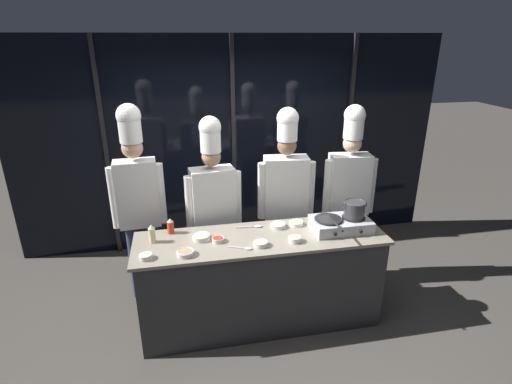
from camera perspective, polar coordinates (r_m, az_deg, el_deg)
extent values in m
plane|color=#47423D|center=(4.22, 0.69, -17.77)|extent=(24.00, 24.00, 0.00)
cube|color=black|center=(5.18, -3.28, 6.68)|extent=(5.48, 0.04, 2.70)
cube|color=#232326|center=(5.17, -20.57, 5.28)|extent=(0.05, 0.05, 2.70)
cube|color=#232326|center=(5.14, -3.21, 6.55)|extent=(0.05, 0.05, 2.70)
cube|color=#232326|center=(5.56, 12.95, 7.20)|extent=(0.05, 0.05, 2.70)
cube|color=#2D2D30|center=(3.95, 0.72, -12.66)|extent=(2.25, 0.63, 0.91)
cube|color=gray|center=(3.71, 0.75, -6.65)|extent=(2.32, 0.66, 0.03)
cube|color=#B2B5BA|center=(3.89, 12.01, -4.56)|extent=(0.55, 0.34, 0.11)
cylinder|color=black|center=(3.82, 10.34, -3.91)|extent=(0.22, 0.22, 0.01)
cylinder|color=black|center=(3.70, 11.27, -5.95)|extent=(0.03, 0.01, 0.03)
cylinder|color=black|center=(3.91, 13.78, -3.56)|extent=(0.22, 0.22, 0.01)
cylinder|color=black|center=(3.80, 14.80, -5.53)|extent=(0.03, 0.01, 0.03)
cylinder|color=#232326|center=(3.82, 10.35, -3.78)|extent=(0.25, 0.25, 0.01)
cone|color=#232326|center=(3.81, 10.37, -3.48)|extent=(0.27, 0.27, 0.05)
cylinder|color=black|center=(3.61, 11.66, -4.82)|extent=(0.02, 0.20, 0.02)
cylinder|color=#333335|center=(3.88, 13.88, -2.47)|extent=(0.19, 0.19, 0.15)
torus|color=#333335|center=(3.85, 13.98, -1.46)|extent=(0.20, 0.20, 0.01)
torus|color=#333335|center=(3.82, 12.46, -1.96)|extent=(0.01, 0.05, 0.05)
torus|color=#333335|center=(3.91, 15.40, -1.69)|extent=(0.01, 0.05, 0.05)
cylinder|color=red|center=(3.83, -12.10, -4.97)|extent=(0.06, 0.06, 0.12)
cone|color=white|center=(3.80, -12.19, -3.95)|extent=(0.05, 0.05, 0.03)
cylinder|color=beige|center=(3.70, -14.62, -6.01)|extent=(0.06, 0.06, 0.14)
cone|color=white|center=(3.66, -14.75, -4.78)|extent=(0.05, 0.05, 0.04)
cylinder|color=silver|center=(3.63, -5.44, -6.82)|extent=(0.11, 0.11, 0.03)
torus|color=silver|center=(3.62, -5.45, -6.58)|extent=(0.11, 0.11, 0.01)
cylinder|color=#B22D1E|center=(3.63, -5.45, -6.68)|extent=(0.09, 0.09, 0.02)
cylinder|color=silver|center=(3.94, 5.73, -4.48)|extent=(0.14, 0.14, 0.03)
torus|color=silver|center=(3.93, 5.74, -4.26)|extent=(0.14, 0.14, 0.01)
cylinder|color=#E0C689|center=(3.93, 5.74, -4.35)|extent=(0.11, 0.11, 0.02)
cylinder|color=silver|center=(3.63, 5.55, -6.76)|extent=(0.11, 0.11, 0.05)
torus|color=silver|center=(3.62, 5.56, -6.44)|extent=(0.12, 0.12, 0.01)
cylinder|color=#EAA893|center=(3.62, 5.56, -6.59)|extent=(0.09, 0.09, 0.03)
cylinder|color=silver|center=(3.88, 3.16, -4.78)|extent=(0.14, 0.14, 0.04)
torus|color=silver|center=(3.87, 3.17, -4.55)|extent=(0.15, 0.15, 0.01)
cylinder|color=beige|center=(3.88, 3.17, -4.65)|extent=(0.12, 0.12, 0.02)
cylinder|color=silver|center=(3.55, 0.65, -7.41)|extent=(0.13, 0.13, 0.04)
torus|color=silver|center=(3.54, 0.65, -7.14)|extent=(0.13, 0.13, 0.01)
cylinder|color=beige|center=(3.54, 0.65, -7.26)|extent=(0.10, 0.10, 0.02)
cylinder|color=silver|center=(3.46, -10.07, -8.61)|extent=(0.15, 0.15, 0.04)
torus|color=silver|center=(3.45, -10.09, -8.35)|extent=(0.15, 0.15, 0.01)
cylinder|color=#9E896B|center=(3.46, -10.08, -8.46)|extent=(0.12, 0.12, 0.02)
cylinder|color=silver|center=(3.69, -7.83, -6.42)|extent=(0.16, 0.16, 0.04)
torus|color=silver|center=(3.68, -7.85, -6.14)|extent=(0.16, 0.16, 0.01)
cylinder|color=silver|center=(3.68, -7.84, -6.27)|extent=(0.13, 0.13, 0.02)
cylinder|color=silver|center=(3.48, -15.51, -8.90)|extent=(0.11, 0.11, 0.04)
torus|color=silver|center=(3.47, -15.54, -8.61)|extent=(0.11, 0.11, 0.01)
cylinder|color=silver|center=(3.47, -15.52, -8.74)|extent=(0.09, 0.09, 0.02)
cube|color=#B2B5BA|center=(3.87, -1.59, -5.05)|extent=(0.18, 0.03, 0.01)
ellipsoid|color=#B2B5BA|center=(3.88, 0.33, -4.90)|extent=(0.09, 0.06, 0.02)
cube|color=#B2B5BA|center=(3.52, -2.88, -7.93)|extent=(0.14, 0.07, 0.01)
ellipsoid|color=#B2B5BA|center=(3.50, -1.11, -8.07)|extent=(0.08, 0.07, 0.02)
cylinder|color=#2D3856|center=(4.50, -14.09, -9.22)|extent=(0.11, 0.11, 0.85)
cylinder|color=#2D3856|center=(4.50, -16.96, -9.49)|extent=(0.11, 0.11, 0.85)
cube|color=white|center=(4.17, -16.57, -0.21)|extent=(0.42, 0.24, 0.69)
cylinder|color=white|center=(4.14, -13.41, -0.23)|extent=(0.08, 0.08, 0.63)
cylinder|color=white|center=(4.16, -19.68, -0.85)|extent=(0.08, 0.08, 0.63)
sphere|color=tan|center=(4.02, -17.27, 6.03)|extent=(0.20, 0.20, 0.20)
cylinder|color=white|center=(3.98, -17.56, 8.56)|extent=(0.21, 0.21, 0.25)
sphere|color=white|center=(3.96, -17.77, 10.35)|extent=(0.23, 0.23, 0.23)
cylinder|color=#4C4C51|center=(4.44, -4.26, -9.39)|extent=(0.11, 0.11, 0.80)
cylinder|color=#4C4C51|center=(4.40, -7.35, -9.85)|extent=(0.11, 0.11, 0.80)
cube|color=white|center=(4.09, -6.17, -0.95)|extent=(0.47, 0.28, 0.64)
cylinder|color=white|center=(4.12, -2.72, -0.95)|extent=(0.09, 0.09, 0.59)
cylinder|color=white|center=(4.03, -9.46, -1.79)|extent=(0.09, 0.09, 0.59)
sphere|color=#A87A5B|center=(3.95, -6.42, 4.97)|extent=(0.19, 0.19, 0.19)
cylinder|color=white|center=(3.90, -6.53, 7.44)|extent=(0.20, 0.20, 0.25)
sphere|color=white|center=(3.87, -6.60, 9.20)|extent=(0.22, 0.22, 0.22)
cylinder|color=#4C4C51|center=(4.60, 5.58, -8.01)|extent=(0.12, 0.12, 0.83)
cylinder|color=#4C4C51|center=(4.57, 2.42, -8.18)|extent=(0.12, 0.12, 0.83)
cube|color=white|center=(4.26, 4.27, 0.67)|extent=(0.48, 0.29, 0.67)
cylinder|color=white|center=(4.29, 7.75, 0.36)|extent=(0.09, 0.09, 0.62)
cylinder|color=white|center=(4.20, 0.87, 0.13)|extent=(0.09, 0.09, 0.62)
sphere|color=brown|center=(4.12, 4.44, 6.62)|extent=(0.20, 0.20, 0.20)
cylinder|color=white|center=(4.08, 4.51, 8.89)|extent=(0.21, 0.21, 0.23)
sphere|color=white|center=(4.06, 4.56, 10.46)|extent=(0.22, 0.22, 0.22)
cylinder|color=#4C4C51|center=(4.82, 13.72, -7.16)|extent=(0.11, 0.11, 0.82)
cylinder|color=#4C4C51|center=(4.75, 10.95, -7.37)|extent=(0.11, 0.11, 0.82)
cube|color=white|center=(4.48, 13.09, 1.12)|extent=(0.46, 0.27, 0.67)
cylinder|color=white|center=(4.54, 16.14, 0.85)|extent=(0.09, 0.09, 0.61)
cylinder|color=white|center=(4.38, 10.17, 0.67)|extent=(0.09, 0.09, 0.61)
sphere|color=beige|center=(4.35, 13.60, 6.76)|extent=(0.20, 0.20, 0.20)
cylinder|color=white|center=(4.31, 13.80, 9.01)|extent=(0.21, 0.21, 0.24)
sphere|color=white|center=(4.28, 13.94, 10.60)|extent=(0.22, 0.22, 0.22)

